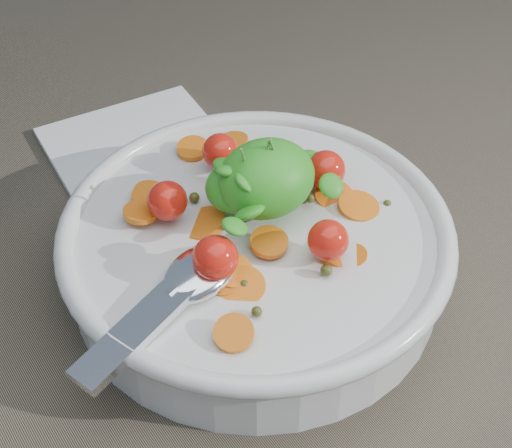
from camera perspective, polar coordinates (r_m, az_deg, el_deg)
ground at (r=0.55m, az=2.20°, el=-3.45°), size 6.00×6.00×0.00m
bowl at (r=0.52m, az=-0.03°, el=-1.75°), size 0.28×0.26×0.11m
napkin at (r=0.66m, az=-8.69°, el=5.68°), size 0.15×0.13×0.01m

